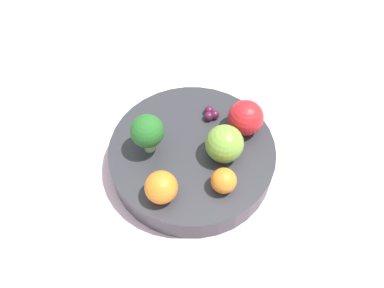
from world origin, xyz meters
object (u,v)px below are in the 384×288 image
at_px(orange_back, 224,181).
at_px(grape_cluster, 211,114).
at_px(orange_front, 161,187).
at_px(apple_red, 224,144).
at_px(broccoli, 147,132).
at_px(bowl, 192,156).
at_px(apple_green, 246,118).

height_order(orange_back, grape_cluster, orange_back).
xyz_separation_m(orange_front, grape_cluster, (0.06, 0.15, -0.02)).
distance_m(apple_red, orange_front, 0.11).
bearing_deg(orange_back, broccoli, 154.09).
distance_m(broccoli, grape_cluster, 0.12).
distance_m(broccoli, orange_back, 0.13).
relative_size(apple_red, orange_front, 1.23).
bearing_deg(apple_red, bowl, 170.76).
distance_m(bowl, apple_green, 0.10).
distance_m(broccoli, orange_front, 0.09).
height_order(apple_red, apple_green, apple_red).
relative_size(broccoli, apple_red, 1.21).
bearing_deg(apple_red, grape_cluster, 108.65).
xyz_separation_m(bowl, apple_red, (0.05, -0.01, 0.05)).
xyz_separation_m(broccoli, orange_back, (0.12, -0.06, -0.02)).
relative_size(broccoli, orange_back, 1.87).
bearing_deg(orange_front, apple_green, 49.58).
bearing_deg(broccoli, grape_cluster, 39.48).
xyz_separation_m(apple_green, orange_back, (-0.03, -0.11, -0.01)).
relative_size(broccoli, orange_front, 1.48).
height_order(broccoli, orange_front, broccoli).
bearing_deg(broccoli, apple_red, 0.06).
height_order(orange_front, orange_back, orange_front).
xyz_separation_m(apple_red, orange_front, (-0.08, -0.08, -0.01)).
bearing_deg(grape_cluster, broccoli, -140.52).
relative_size(bowl, grape_cluster, 9.31).
bearing_deg(orange_front, bowl, 68.75).
bearing_deg(orange_front, orange_back, 14.57).
height_order(apple_red, grape_cluster, apple_red).
height_order(bowl, apple_red, apple_red).
bearing_deg(apple_green, grape_cluster, 160.40).
bearing_deg(apple_green, orange_front, -130.42).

